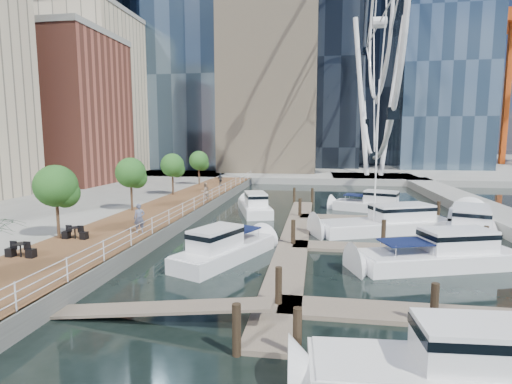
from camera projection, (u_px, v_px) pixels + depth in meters
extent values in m
plane|color=black|center=(221.00, 287.00, 19.47)|extent=(520.00, 520.00, 0.00)
cube|color=brown|center=(163.00, 215.00, 35.47)|extent=(6.00, 60.00, 1.00)
cube|color=#595954|center=(195.00, 216.00, 35.01)|extent=(0.25, 60.00, 1.00)
cube|color=gray|center=(303.00, 162.00, 119.32)|extent=(200.00, 114.00, 1.00)
cube|color=gray|center=(490.00, 214.00, 35.95)|extent=(4.00, 60.00, 1.00)
cube|color=gray|center=(373.00, 178.00, 68.21)|extent=(14.00, 12.00, 1.00)
cube|color=#6D6051|center=(295.00, 238.00, 28.80)|extent=(2.00, 32.00, 0.20)
cube|color=#6D6051|center=(426.00, 315.00, 16.13)|extent=(12.00, 2.00, 0.20)
cube|color=#6D6051|center=(385.00, 249.00, 25.92)|extent=(12.00, 2.00, 0.20)
cube|color=#6D6051|center=(367.00, 219.00, 35.72)|extent=(12.00, 2.00, 0.20)
cube|color=brown|center=(70.00, 112.00, 55.89)|extent=(12.00, 14.00, 20.00)
cube|color=#BCAD8E|center=(92.00, 95.00, 71.95)|extent=(14.00, 16.00, 28.00)
cylinder|color=white|center=(361.00, 98.00, 66.82)|extent=(0.80, 0.80, 26.00)
cylinder|color=white|center=(392.00, 98.00, 66.06)|extent=(0.80, 0.80, 26.00)
torus|color=white|center=(379.00, 23.00, 64.86)|extent=(0.70, 44.70, 44.70)
cylinder|color=#3F2B1C|center=(58.00, 219.00, 24.83)|extent=(0.20, 0.20, 2.40)
sphere|color=#265B1E|center=(56.00, 186.00, 24.56)|extent=(2.60, 2.60, 2.60)
cylinder|color=#3F2B1C|center=(132.00, 197.00, 34.63)|extent=(0.20, 0.20, 2.40)
sphere|color=#265B1E|center=(131.00, 173.00, 34.35)|extent=(2.60, 2.60, 2.60)
cylinder|color=#3F2B1C|center=(173.00, 184.00, 44.42)|extent=(0.20, 0.20, 2.40)
sphere|color=#265B1E|center=(172.00, 165.00, 44.15)|extent=(2.60, 2.60, 2.60)
cylinder|color=#3F2B1C|center=(199.00, 176.00, 54.22)|extent=(0.20, 0.20, 2.40)
sphere|color=#265B1E|center=(199.00, 160.00, 53.94)|extent=(2.60, 2.60, 2.60)
imported|color=#51566C|center=(139.00, 218.00, 26.37)|extent=(0.83, 0.70, 1.94)
imported|color=gray|center=(205.00, 192.00, 40.08)|extent=(1.11, 1.13, 1.84)
imported|color=#30363C|center=(221.00, 179.00, 52.93)|extent=(1.06, 0.88, 1.70)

